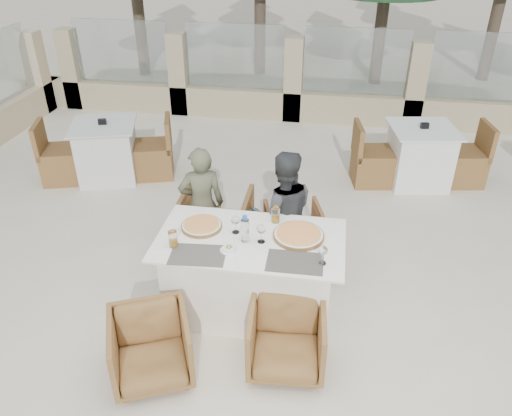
% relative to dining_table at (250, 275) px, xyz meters
% --- Properties ---
extents(ground, '(80.00, 80.00, 0.00)m').
position_rel_dining_table_xyz_m(ground, '(-0.12, 0.07, -0.39)').
color(ground, silver).
rests_on(ground, ground).
extents(sand_patch, '(30.00, 16.00, 0.01)m').
position_rel_dining_table_xyz_m(sand_patch, '(-0.12, 14.07, -0.38)').
color(sand_patch, beige).
rests_on(sand_patch, ground).
extents(perimeter_wall_far, '(10.00, 0.34, 1.60)m').
position_rel_dining_table_xyz_m(perimeter_wall_far, '(-0.12, 4.87, 0.42)').
color(perimeter_wall_far, tan).
rests_on(perimeter_wall_far, ground).
extents(dining_table, '(1.60, 0.90, 0.77)m').
position_rel_dining_table_xyz_m(dining_table, '(0.00, 0.00, 0.00)').
color(dining_table, white).
rests_on(dining_table, ground).
extents(placemat_near_left, '(0.47, 0.34, 0.00)m').
position_rel_dining_table_xyz_m(placemat_near_left, '(-0.38, -0.29, 0.39)').
color(placemat_near_left, '#57534A').
rests_on(placemat_near_left, dining_table).
extents(placemat_near_right, '(0.46, 0.31, 0.00)m').
position_rel_dining_table_xyz_m(placemat_near_right, '(0.41, -0.26, 0.39)').
color(placemat_near_right, '#524D46').
rests_on(placemat_near_right, dining_table).
extents(pizza_left, '(0.47, 0.47, 0.05)m').
position_rel_dining_table_xyz_m(pizza_left, '(-0.45, 0.10, 0.41)').
color(pizza_left, '#DD5D1E').
rests_on(pizza_left, dining_table).
extents(pizza_right, '(0.52, 0.52, 0.06)m').
position_rel_dining_table_xyz_m(pizza_right, '(0.40, 0.10, 0.41)').
color(pizza_right, orange).
rests_on(pizza_right, dining_table).
extents(water_bottle, '(0.09, 0.09, 0.25)m').
position_rel_dining_table_xyz_m(water_bottle, '(-0.04, -0.03, 0.51)').
color(water_bottle, '#AAC4DF').
rests_on(water_bottle, dining_table).
extents(wine_glass_centre, '(0.09, 0.09, 0.18)m').
position_rel_dining_table_xyz_m(wine_glass_centre, '(-0.14, 0.08, 0.48)').
color(wine_glass_centre, white).
rests_on(wine_glass_centre, dining_table).
extents(wine_glass_near, '(0.08, 0.08, 0.18)m').
position_rel_dining_table_xyz_m(wine_glass_near, '(0.10, -0.03, 0.48)').
color(wine_glass_near, white).
rests_on(wine_glass_near, dining_table).
extents(wine_glass_corner, '(0.10, 0.10, 0.18)m').
position_rel_dining_table_xyz_m(wine_glass_corner, '(0.62, -0.24, 0.48)').
color(wine_glass_corner, white).
rests_on(wine_glass_corner, dining_table).
extents(beer_glass_left, '(0.09, 0.09, 0.14)m').
position_rel_dining_table_xyz_m(beer_glass_left, '(-0.61, -0.21, 0.46)').
color(beer_glass_left, gold).
rests_on(beer_glass_left, dining_table).
extents(beer_glass_right, '(0.09, 0.09, 0.15)m').
position_rel_dining_table_xyz_m(beer_glass_right, '(0.18, 0.31, 0.46)').
color(beer_glass_right, gold).
rests_on(beer_glass_right, dining_table).
extents(olive_dish, '(0.14, 0.14, 0.04)m').
position_rel_dining_table_xyz_m(olive_dish, '(-0.14, -0.19, 0.41)').
color(olive_dish, white).
rests_on(olive_dish, dining_table).
extents(armchair_far_left, '(0.72, 0.74, 0.67)m').
position_rel_dining_table_xyz_m(armchair_far_left, '(-0.52, 0.86, -0.05)').
color(armchair_far_left, brown).
rests_on(armchair_far_left, ground).
extents(armchair_far_right, '(0.71, 0.73, 0.54)m').
position_rel_dining_table_xyz_m(armchair_far_right, '(0.29, 0.95, -0.12)').
color(armchair_far_right, '#935E35').
rests_on(armchair_far_right, ground).
extents(armchair_near_left, '(0.79, 0.80, 0.56)m').
position_rel_dining_table_xyz_m(armchair_near_left, '(-0.63, -0.87, -0.11)').
color(armchair_near_left, olive).
rests_on(armchair_near_left, ground).
extents(armchair_near_right, '(0.64, 0.65, 0.55)m').
position_rel_dining_table_xyz_m(armchair_near_right, '(0.39, -0.60, -0.11)').
color(armchair_near_right, olive).
rests_on(armchair_near_right, ground).
extents(diner_left, '(0.53, 0.43, 1.25)m').
position_rel_dining_table_xyz_m(diner_left, '(-0.62, 0.72, 0.24)').
color(diner_left, '#575940').
rests_on(diner_left, ground).
extents(diner_right, '(0.74, 0.65, 1.31)m').
position_rel_dining_table_xyz_m(diner_right, '(0.21, 0.62, 0.27)').
color(diner_right, '#37393C').
rests_on(diner_right, ground).
extents(bg_table_a, '(1.81, 1.26, 0.77)m').
position_rel_dining_table_xyz_m(bg_table_a, '(-2.35, 2.27, 0.00)').
color(bg_table_a, silver).
rests_on(bg_table_a, ground).
extents(bg_table_b, '(1.75, 1.08, 0.77)m').
position_rel_dining_table_xyz_m(bg_table_b, '(1.76, 2.81, 0.00)').
color(bg_table_b, white).
rests_on(bg_table_b, ground).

